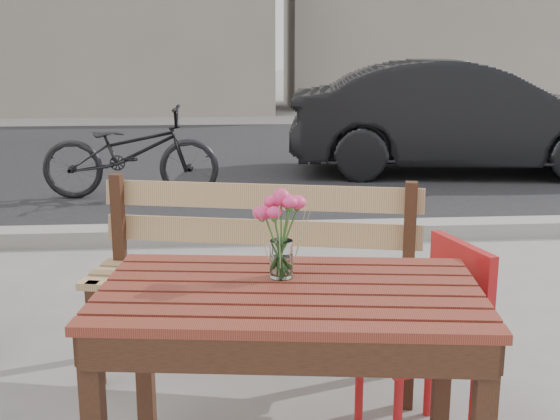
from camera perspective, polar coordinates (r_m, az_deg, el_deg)
name	(u,v)px	position (r m, az deg, el deg)	size (l,w,h in m)	color
street	(232,185)	(7.39, -3.94, 2.08)	(30.00, 8.12, 0.12)	black
main_table	(290,324)	(2.23, 0.79, -9.28)	(1.26, 0.83, 0.73)	maroon
main_bench	(257,255)	(3.13, -1.88, -3.71)	(1.52, 0.74, 0.91)	#9F7552
red_chair	(435,329)	(2.68, 12.46, -9.45)	(0.46, 0.46, 0.77)	red
main_vase	(281,223)	(2.23, 0.10, -1.05)	(0.16, 0.16, 0.29)	white
parked_car	(462,117)	(8.40, 14.57, 7.29)	(1.37, 3.93, 1.30)	black
bicycle	(131,152)	(6.97, -12.04, 4.59)	(0.59, 1.70, 0.89)	black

